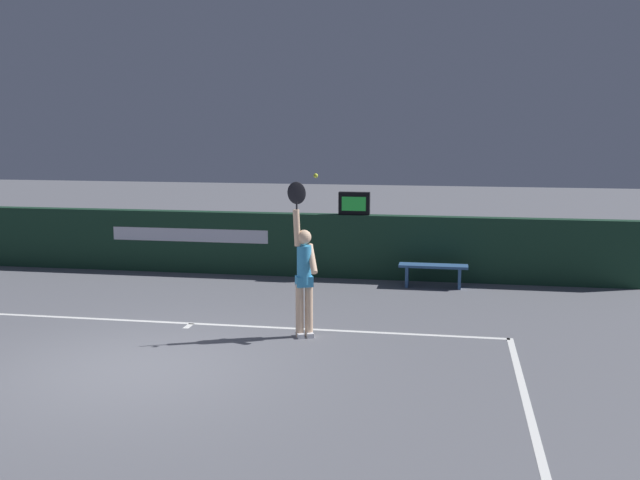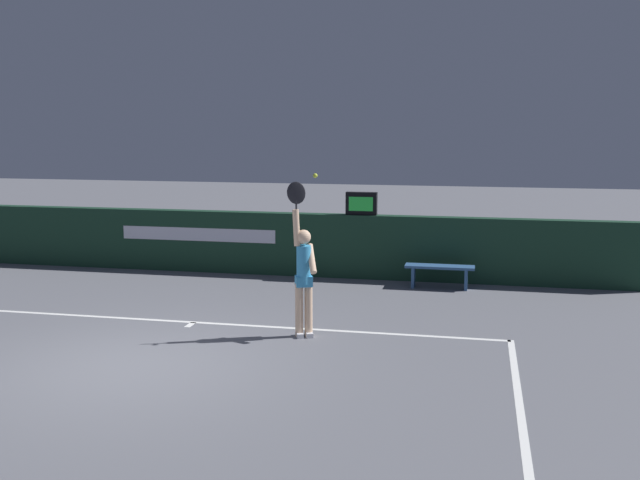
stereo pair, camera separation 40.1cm
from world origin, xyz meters
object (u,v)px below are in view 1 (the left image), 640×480
object	(u,v)px
tennis_player	(304,273)
tennis_ball	(316,176)
courtside_bench_near	(433,270)
speed_display	(354,203)

from	to	relation	value
tennis_player	tennis_ball	xyz separation A→B (m)	(0.18, 0.01, 1.49)
tennis_ball	courtside_bench_near	size ratio (longest dim) A/B	0.05
tennis_player	tennis_ball	world-z (taller)	tennis_ball
speed_display	courtside_bench_near	distance (m)	2.19
speed_display	tennis_player	bearing A→B (deg)	-92.27
speed_display	tennis_ball	size ratio (longest dim) A/B	9.49
tennis_player	courtside_bench_near	distance (m)	4.33
tennis_player	tennis_ball	bearing A→B (deg)	4.13
speed_display	tennis_player	world-z (taller)	tennis_player
speed_display	tennis_player	xyz separation A→B (m)	(-0.18, -4.51, -0.59)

